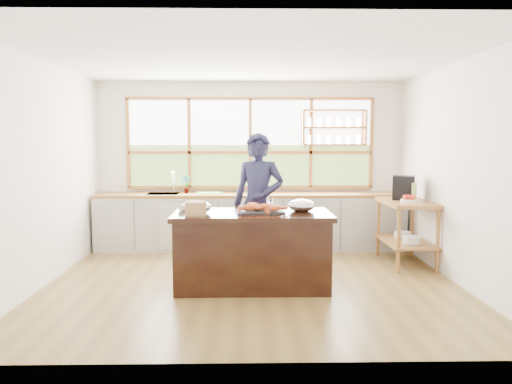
{
  "coord_description": "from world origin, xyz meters",
  "views": [
    {
      "loc": [
        -0.07,
        -6.01,
        1.74
      ],
      "look_at": [
        0.05,
        0.15,
        1.11
      ],
      "focal_mm": 35.0,
      "sensor_mm": 36.0,
      "label": 1
    }
  ],
  "objects_px": {
    "island": "(252,250)",
    "wicker_basket": "(196,208)",
    "cook": "(258,203)",
    "espresso_machine": "(404,188)"
  },
  "relations": [
    {
      "from": "espresso_machine",
      "to": "wicker_basket",
      "type": "relative_size",
      "value": 1.41
    },
    {
      "from": "cook",
      "to": "wicker_basket",
      "type": "relative_size",
      "value": 7.56
    },
    {
      "from": "wicker_basket",
      "to": "espresso_machine",
      "type": "bearing_deg",
      "value": 27.43
    },
    {
      "from": "cook",
      "to": "espresso_machine",
      "type": "relative_size",
      "value": 5.37
    },
    {
      "from": "espresso_machine",
      "to": "island",
      "type": "bearing_deg",
      "value": -131.62
    },
    {
      "from": "island",
      "to": "wicker_basket",
      "type": "relative_size",
      "value": 7.58
    },
    {
      "from": "island",
      "to": "wicker_basket",
      "type": "bearing_deg",
      "value": -162.41
    },
    {
      "from": "cook",
      "to": "wicker_basket",
      "type": "height_order",
      "value": "cook"
    },
    {
      "from": "island",
      "to": "espresso_machine",
      "type": "xyz_separation_m",
      "value": [
        2.19,
        1.27,
        0.62
      ]
    },
    {
      "from": "island",
      "to": "wicker_basket",
      "type": "xyz_separation_m",
      "value": [
        -0.64,
        -0.2,
        0.52
      ]
    }
  ]
}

